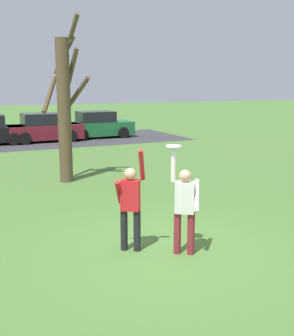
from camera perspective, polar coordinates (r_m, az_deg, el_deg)
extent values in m
plane|color=#4C7533|center=(8.64, 2.03, -10.80)|extent=(120.00, 120.00, 0.00)
cylinder|color=maroon|center=(8.33, 5.86, -8.68)|extent=(0.14, 0.14, 0.82)
cylinder|color=maroon|center=(8.35, 4.06, -8.60)|extent=(0.14, 0.14, 0.82)
cube|color=silver|center=(8.13, 5.04, -3.93)|extent=(0.42, 0.39, 0.60)
sphere|color=tan|center=(8.03, 5.09, -1.07)|extent=(0.23, 0.23, 0.23)
cylinder|color=silver|center=(8.10, 6.63, -3.66)|extent=(0.32, 0.43, 0.59)
cylinder|color=silver|center=(8.01, 3.51, 0.49)|extent=(0.09, 0.09, 0.66)
cylinder|color=black|center=(8.51, -3.06, -8.21)|extent=(0.14, 0.14, 0.82)
cylinder|color=black|center=(8.46, -1.33, -8.32)|extent=(0.14, 0.14, 0.82)
cube|color=red|center=(8.27, -2.23, -3.62)|extent=(0.42, 0.39, 0.60)
sphere|color=tan|center=(8.18, -2.26, -0.81)|extent=(0.23, 0.23, 0.23)
cylinder|color=red|center=(8.31, -3.76, -3.24)|extent=(0.32, 0.43, 0.59)
cylinder|color=red|center=(8.10, -0.71, 0.41)|extent=(0.25, 0.31, 0.65)
cylinder|color=white|center=(7.95, 3.54, 2.91)|extent=(0.29, 0.29, 0.02)
cylinder|color=black|center=(25.64, -17.87, 4.13)|extent=(0.66, 0.22, 0.66)
cylinder|color=black|center=(23.84, -17.27, 3.67)|extent=(0.66, 0.22, 0.66)
cube|color=maroon|center=(25.01, -13.42, 4.71)|extent=(4.11, 1.82, 0.80)
cube|color=black|center=(24.92, -13.83, 6.33)|extent=(2.11, 1.65, 0.64)
cylinder|color=black|center=(26.21, -11.10, 4.60)|extent=(0.66, 0.22, 0.66)
cylinder|color=black|center=(24.46, -10.02, 4.18)|extent=(0.66, 0.22, 0.66)
cylinder|color=black|center=(25.70, -16.60, 4.22)|extent=(0.66, 0.22, 0.66)
cylinder|color=black|center=(23.91, -15.91, 3.77)|extent=(0.66, 0.22, 0.66)
cube|color=#1E6633|center=(26.29, -6.49, 5.24)|extent=(4.11, 1.82, 0.80)
cube|color=black|center=(26.17, -6.84, 6.79)|extent=(2.11, 1.65, 0.64)
cylinder|color=black|center=(27.59, -4.60, 5.09)|extent=(0.66, 0.22, 0.66)
cylinder|color=black|center=(25.91, -3.15, 4.72)|extent=(0.66, 0.22, 0.66)
cylinder|color=black|center=(26.80, -9.70, 4.79)|extent=(0.66, 0.22, 0.66)
cylinder|color=black|center=(25.06, -8.55, 4.39)|extent=(0.66, 0.22, 0.66)
cube|color=#38383D|center=(24.91, -16.57, 3.26)|extent=(19.13, 6.40, 0.01)
cylinder|color=brown|center=(14.36, -10.93, 7.36)|extent=(0.44, 0.44, 4.66)
cylinder|color=brown|center=(14.51, -9.97, 12.79)|extent=(0.37, 0.82, 1.35)
cylinder|color=brown|center=(14.53, -12.81, 9.51)|extent=(0.78, 0.96, 1.19)
cylinder|color=brown|center=(14.62, -10.05, 16.99)|extent=(0.44, 0.87, 1.30)
cylinder|color=brown|center=(14.70, -9.28, 9.69)|extent=(0.66, 1.19, 1.17)
cylinder|color=brown|center=(14.67, -10.95, 14.50)|extent=(0.76, 0.47, 1.26)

